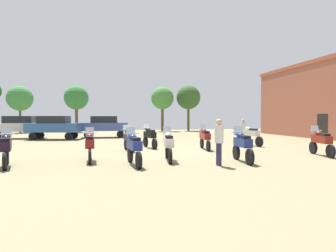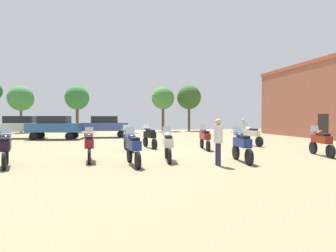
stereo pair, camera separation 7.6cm
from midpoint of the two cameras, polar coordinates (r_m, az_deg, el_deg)
name	(u,v)px [view 1 (the left image)]	position (r m, az deg, el deg)	size (l,w,h in m)	color
ground_plane	(158,151)	(15.70, -2.25, -5.12)	(44.00, 52.00, 0.02)	#7E7353
motorcycle_1	(6,148)	(12.14, -30.68, -3.93)	(0.78, 2.07, 1.47)	black
motorcycle_2	(168,144)	(11.93, -0.11, -3.77)	(0.63, 2.19, 1.47)	black
motorcycle_3	(129,138)	(15.60, -8.28, -2.53)	(0.67, 2.12, 1.44)	black
motorcycle_5	(251,135)	(19.16, 16.63, -1.70)	(0.67, 2.30, 1.50)	black
motorcycle_6	(134,147)	(10.85, -7.26, -4.32)	(0.64, 2.18, 1.47)	black
motorcycle_7	(242,145)	(11.98, 14.94, -3.77)	(0.62, 2.15, 1.49)	black
motorcycle_8	(205,137)	(16.22, 7.49, -2.33)	(0.63, 2.26, 1.45)	black
motorcycle_9	(90,145)	(12.22, -16.03, -3.76)	(0.62, 2.14, 1.45)	black
motorcycle_11	(150,136)	(16.91, -3.94, -2.12)	(0.74, 2.14, 1.48)	black
motorcycle_12	(321,141)	(15.37, 28.97, -2.75)	(0.74, 2.15, 1.47)	black
car_1	(54,126)	(25.35, -22.56, 0.05)	(4.55, 2.52, 2.00)	black
car_2	(104,125)	(26.60, -13.07, 0.21)	(4.39, 2.03, 2.00)	black
car_3	(20,125)	(27.94, -28.41, 0.12)	(4.32, 1.84, 2.00)	black
person_1	(243,129)	(21.43, 15.15, -0.53)	(0.35, 0.35, 1.77)	#2F324E
person_2	(219,138)	(10.87, 10.28, -2.48)	(0.36, 0.36, 1.83)	#2D2749
tree_1	(20,99)	(39.07, -28.33, 5.02)	(3.09, 3.09, 5.80)	brown
tree_2	(76,98)	(37.91, -18.47, 5.49)	(3.11, 3.11, 5.99)	brown
tree_3	(188,98)	(39.38, 4.18, 5.89)	(3.40, 3.40, 6.44)	brown
tree_4	(162,98)	(38.02, -1.23, 5.73)	(3.09, 3.09, 6.09)	brown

